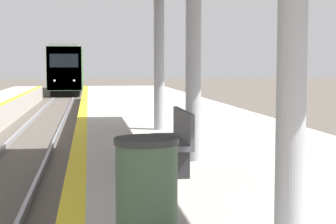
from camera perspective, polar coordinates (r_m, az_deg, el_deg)
name	(u,v)px	position (r m, az deg, el deg)	size (l,w,h in m)	color
train	(68,69)	(53.02, -10.11, 4.33)	(2.71, 18.11, 4.24)	black
trash_bin	(147,186)	(5.32, -2.19, -7.56)	(0.61, 0.61, 0.93)	#384C38
bench	(175,139)	(8.52, 0.72, -2.73)	(0.44, 1.58, 0.92)	#4C4C51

